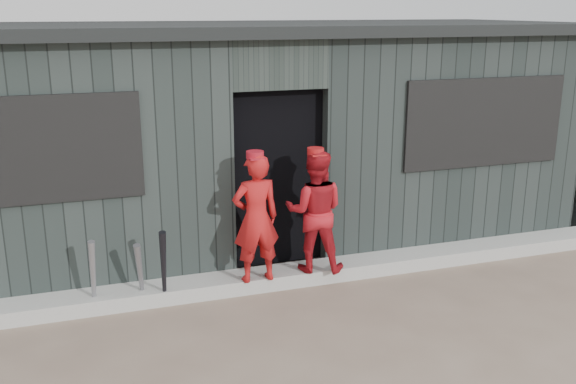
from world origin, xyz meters
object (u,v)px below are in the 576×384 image
object	(u,v)px
bat_right	(164,269)
player_grey_back	(329,214)
player_red_left	(256,218)
dugout	(245,134)
bat_mid	(140,274)
bat_left	(93,276)
player_red_right	(315,211)

from	to	relation	value
bat_right	player_grey_back	bearing A→B (deg)	18.96
player_red_left	dugout	xyz separation A→B (m)	(0.38, 1.84, 0.49)
bat_mid	bat_left	bearing A→B (deg)	-179.52
player_grey_back	player_red_right	bearing A→B (deg)	47.58
player_grey_back	player_red_left	bearing A→B (deg)	23.74
bat_left	player_red_left	world-z (taller)	player_red_left
player_grey_back	dugout	xyz separation A→B (m)	(-0.65, 1.21, 0.74)
player_grey_back	bat_mid	bearing A→B (deg)	7.16
bat_left	player_red_right	size ratio (longest dim) A/B	0.60
player_grey_back	dugout	distance (m)	1.56
player_red_right	player_grey_back	size ratio (longest dim) A/B	1.17
dugout	player_red_right	bearing A→B (deg)	-81.28
bat_mid	player_grey_back	bearing A→B (deg)	14.87
bat_left	player_red_right	bearing A→B (deg)	0.66
bat_mid	player_red_left	world-z (taller)	player_red_left
bat_left	player_red_right	distance (m)	2.26
bat_right	player_red_right	bearing A→B (deg)	4.29
bat_mid	bat_right	size ratio (longest dim) A/B	0.85
bat_left	player_red_left	xyz separation A→B (m)	(1.57, -0.05, 0.42)
bat_mid	player_red_right	world-z (taller)	player_red_right
player_red_left	player_grey_back	bearing A→B (deg)	-151.61
player_red_right	player_grey_back	xyz separation A→B (m)	(0.38, 0.55, -0.24)
bat_left	bat_mid	bearing A→B (deg)	0.48
player_red_left	player_grey_back	distance (m)	1.24
bat_right	player_grey_back	world-z (taller)	player_grey_back
bat_mid	bat_right	world-z (taller)	bat_right
bat_right	player_red_right	size ratio (longest dim) A/B	0.64
dugout	bat_mid	bearing A→B (deg)	-130.35
player_grey_back	dugout	bearing A→B (deg)	-69.27
bat_right	player_grey_back	xyz separation A→B (m)	(1.96, 0.67, 0.14)
bat_mid	player_red_left	xyz separation A→B (m)	(1.14, -0.05, 0.46)
bat_left	player_grey_back	size ratio (longest dim) A/B	0.70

